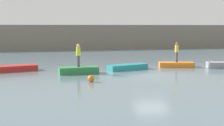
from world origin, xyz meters
The scene contains 9 objects.
ground_plane centered at (0.00, 0.00, 0.00)m, with size 120.00×120.00×0.00m, color slate.
embankment_wall centered at (0.00, 27.65, 1.93)m, with size 80.00×1.20×3.86m, color gray.
rowboat_red centered at (-10.06, 4.70, 0.23)m, with size 3.48×1.24×0.46m, color red.
rowboat_green centered at (-5.17, 2.18, 0.26)m, with size 3.00×1.20×0.52m, color #2D7F47.
rowboat_teal centered at (-0.88, 3.45, 0.22)m, with size 3.49×0.99×0.45m, color teal.
rowboat_orange centered at (3.86, 4.21, 0.22)m, with size 3.05×1.25×0.43m, color orange.
person_hiviz_shirt centered at (-5.17, 2.18, 1.51)m, with size 0.32×0.32×1.77m.
person_yellow_shirt centered at (3.86, 4.21, 1.43)m, with size 0.32×0.32×1.78m.
mooring_buoy centered at (-4.79, -1.68, 0.22)m, with size 0.45×0.45×0.45m, color orange.
Camera 1 is at (-7.89, -21.85, 3.62)m, focal length 50.53 mm.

